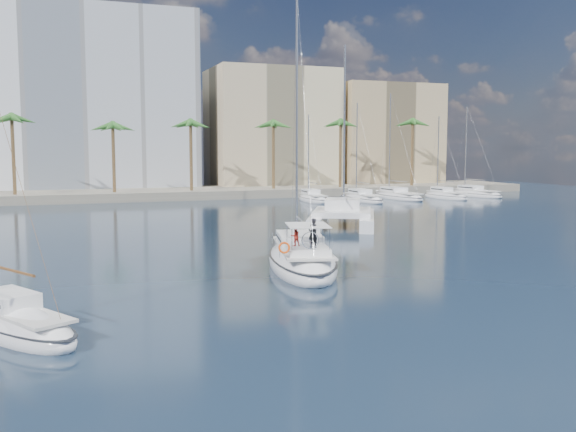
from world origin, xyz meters
name	(u,v)px	position (x,y,z in m)	size (l,w,h in m)	color
ground	(303,279)	(0.00, 0.00, 0.00)	(160.00, 160.00, 0.00)	black
quay	(147,194)	(0.00, 61.00, 0.60)	(120.00, 14.00, 1.20)	gray
building_modern	(54,103)	(-12.00, 73.00, 14.00)	(42.00, 16.00, 28.00)	white
building_beige	(271,131)	(22.00, 70.00, 10.00)	(20.00, 14.00, 20.00)	beige
building_tan_right	(383,137)	(42.00, 68.00, 9.00)	(18.00, 12.00, 18.00)	tan
palm_centre	(149,125)	(0.00, 57.00, 10.28)	(3.60, 3.60, 12.30)	brown
palm_right	(372,128)	(34.00, 57.00, 10.28)	(3.60, 3.60, 12.30)	brown
main_sloop	(302,259)	(1.04, 2.92, 0.54)	(6.62, 12.52, 17.75)	white
small_sloop	(17,325)	(-14.20, -6.03, 0.41)	(5.75, 7.76, 10.86)	white
catamaran	(343,214)	(12.24, 21.05, 1.13)	(10.28, 12.66, 16.60)	white
seagull	(309,257)	(0.99, 1.63, 0.90)	(1.11, 0.48, 0.21)	silver
moored_yacht_a	(313,202)	(20.00, 47.00, 0.00)	(2.72, 9.35, 11.90)	white
moored_yacht_b	(363,201)	(26.50, 45.00, 0.00)	(3.14, 10.78, 13.72)	white
moored_yacht_c	(398,199)	(33.00, 47.00, 0.00)	(3.55, 12.21, 15.54)	white
moored_yacht_d	(445,199)	(39.50, 45.00, 0.00)	(2.72, 9.35, 11.90)	white
moored_yacht_e	(475,196)	(46.00, 47.00, 0.00)	(3.14, 10.78, 13.72)	white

